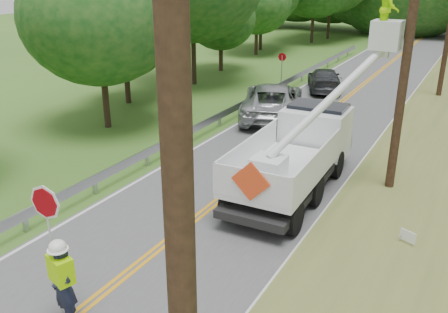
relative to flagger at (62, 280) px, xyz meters
The scene contains 10 objects.
ground 1.81m from the flagger, 92.49° to the left, with size 140.00×140.00×0.00m, color #37621D.
road 15.43m from the flagger, 90.22° to the left, with size 7.20×96.00×0.03m.
guardrail 16.80m from the flagger, 104.06° to the left, with size 0.18×48.00×0.77m.
utility_poles 19.48m from the flagger, 74.97° to the left, with size 1.60×43.30×10.00m.
flagger is the anchor object (origin of this frame).
bucket_truck 10.08m from the flagger, 78.50° to the left, with size 4.13×7.39×7.09m.
suv_silver 17.26m from the flagger, 98.11° to the left, with size 3.04×6.60×1.83m, color #ABAEB3.
suv_darkgrey 24.47m from the flagger, 94.50° to the left, with size 2.00×4.91×1.43m, color #33363A.
stop_sign_permanent 23.14m from the flagger, 100.64° to the left, with size 0.53×0.08×2.51m.
yard_sign 9.10m from the flagger, 47.50° to the left, with size 0.45×0.21×0.69m.
Camera 1 is at (7.31, -7.33, 7.42)m, focal length 38.59 mm.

